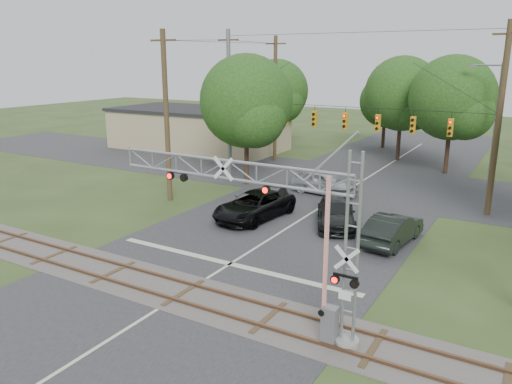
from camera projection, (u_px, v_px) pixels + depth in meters
The scene contains 14 objects.
ground at pixel (150, 314), 18.83m from camera, with size 160.00×160.00×0.00m, color #303F1D.
road_main at pixel (275, 236), 27.16m from camera, with size 14.00×90.00×0.02m, color #262628.
road_cross at pixel (360, 182), 38.83m from camera, with size 90.00×12.00×0.02m, color #262628.
railroad_track at pixel (184, 293), 20.49m from camera, with size 90.00×3.20×0.17m.
crossing_gantry at pixel (271, 217), 17.05m from camera, with size 9.83×0.85×6.66m.
traffic_signal_span at pixel (358, 115), 33.61m from camera, with size 19.34×0.36×11.50m.
pickup_black at pixel (254, 206), 29.94m from camera, with size 2.68×5.82×1.62m, color black.
car_dark at pixel (336, 213), 28.73m from camera, with size 2.10×5.16×1.50m, color black.
sedan_silver at pixel (324, 182), 35.40m from camera, with size 1.99×4.94×1.68m, color #929498.
suv_dark at pixel (393, 229), 25.87m from camera, with size 1.69×4.84×1.59m, color black.
commercial_building at pixel (198, 129), 53.03m from camera, with size 18.34×9.60×4.25m.
streetlight at pixel (494, 119), 36.29m from camera, with size 2.42×0.25×9.09m.
utility_poles at pixel (409, 107), 34.38m from camera, with size 24.35×28.90×13.47m.
treeline at pixel (402, 100), 42.61m from camera, with size 49.44×31.41×9.99m.
Camera 1 is at (12.03, -12.64, 9.36)m, focal length 35.00 mm.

